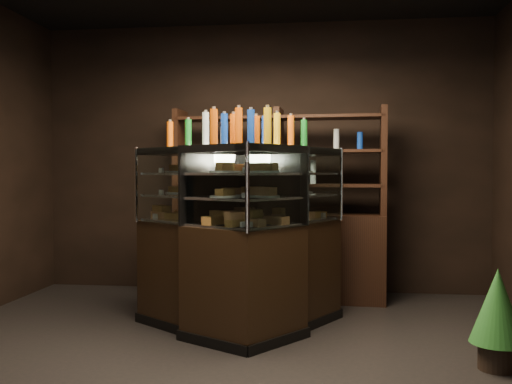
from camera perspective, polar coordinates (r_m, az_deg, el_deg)
ground at (r=4.18m, az=-3.43°, el=-16.63°), size 5.00×5.00×0.00m
room_shell at (r=4.01m, az=-3.48°, el=10.67°), size 5.02×5.02×3.01m
display_case at (r=4.89m, az=-1.41°, el=-7.65°), size 1.85×1.59×1.56m
food_display at (r=4.82m, az=-1.41°, el=-0.10°), size 1.39×1.21×0.47m
bottles_top at (r=4.84m, az=-1.42°, el=6.18°), size 1.21×1.07×0.30m
potted_conifer at (r=4.24m, az=23.00°, el=-10.29°), size 0.36×0.36×0.78m
back_shelving at (r=6.01m, az=2.27°, el=-4.91°), size 2.22×0.53×2.00m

